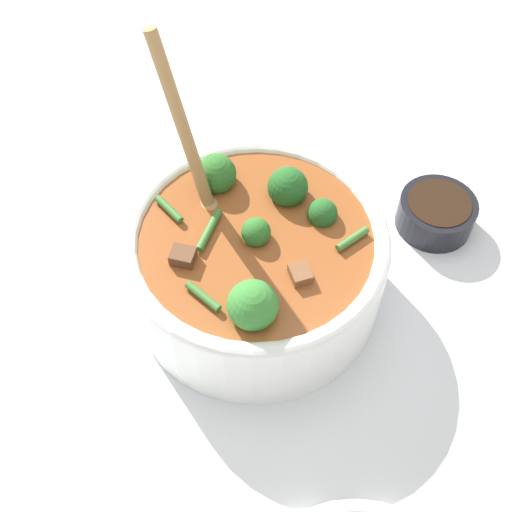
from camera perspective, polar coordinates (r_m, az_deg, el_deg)
ground_plane at (r=0.66m, az=0.00°, el=-3.19°), size 4.00×4.00×0.00m
stew_bowl at (r=0.62m, az=-0.02°, el=-0.32°), size 0.25×0.25×0.26m
condiment_bowl at (r=0.73m, az=15.74°, el=3.78°), size 0.08×0.08×0.04m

